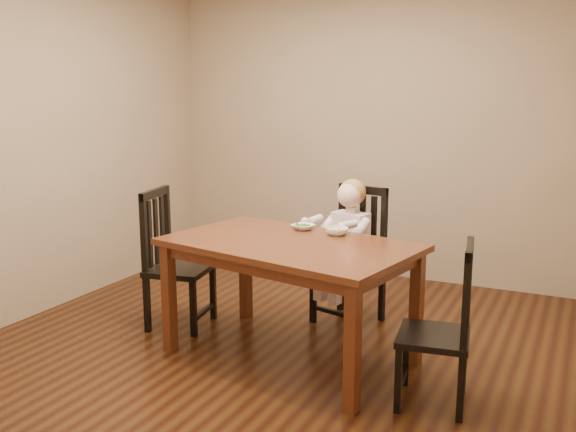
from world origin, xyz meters
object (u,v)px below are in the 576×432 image
at_px(chair_left, 173,261).
at_px(bowl_peas, 303,227).
at_px(chair_right, 443,328).
at_px(bowl_veg, 337,231).
at_px(toddler, 349,239).
at_px(dining_table, 290,255).
at_px(chair_child, 352,258).

relative_size(chair_left, bowl_peas, 6.78).
xyz_separation_m(chair_right, bowl_peas, (-1.13, 0.58, 0.36)).
relative_size(chair_right, bowl_peas, 6.20).
bearing_deg(chair_right, bowl_veg, 49.76).
bearing_deg(chair_left, bowl_peas, 90.70).
height_order(chair_right, bowl_veg, chair_right).
distance_m(chair_right, bowl_peas, 1.32).
distance_m(bowl_peas, bowl_veg, 0.28).
bearing_deg(toddler, dining_table, 95.64).
relative_size(chair_child, chair_right, 1.09).
xyz_separation_m(chair_left, bowl_veg, (1.26, 0.15, 0.32)).
height_order(chair_child, chair_left, same).
distance_m(dining_table, bowl_veg, 0.39).
height_order(chair_left, bowl_veg, chair_left).
height_order(chair_child, chair_right, chair_child).
xyz_separation_m(chair_child, toddler, (-0.01, -0.05, 0.16)).
distance_m(chair_child, bowl_peas, 0.61).
bearing_deg(bowl_veg, chair_child, 98.12).
height_order(chair_child, bowl_peas, chair_child).
bearing_deg(bowl_veg, chair_left, -173.17).
xyz_separation_m(dining_table, chair_child, (0.13, 0.85, -0.21)).
xyz_separation_m(chair_right, bowl_veg, (-0.86, 0.53, 0.37)).
distance_m(dining_table, chair_child, 0.88).
xyz_separation_m(toddler, bowl_veg, (0.09, -0.48, 0.17)).
distance_m(chair_right, toddler, 1.40).
bearing_deg(toddler, chair_right, 146.94).
bearing_deg(toddler, bowl_veg, 114.43).
bearing_deg(chair_right, dining_table, 69.95).
height_order(chair_child, bowl_veg, chair_child).
distance_m(toddler, bowl_peas, 0.50).
xyz_separation_m(chair_child, bowl_veg, (0.08, -0.53, 0.32)).
bearing_deg(bowl_veg, toddler, 100.44).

